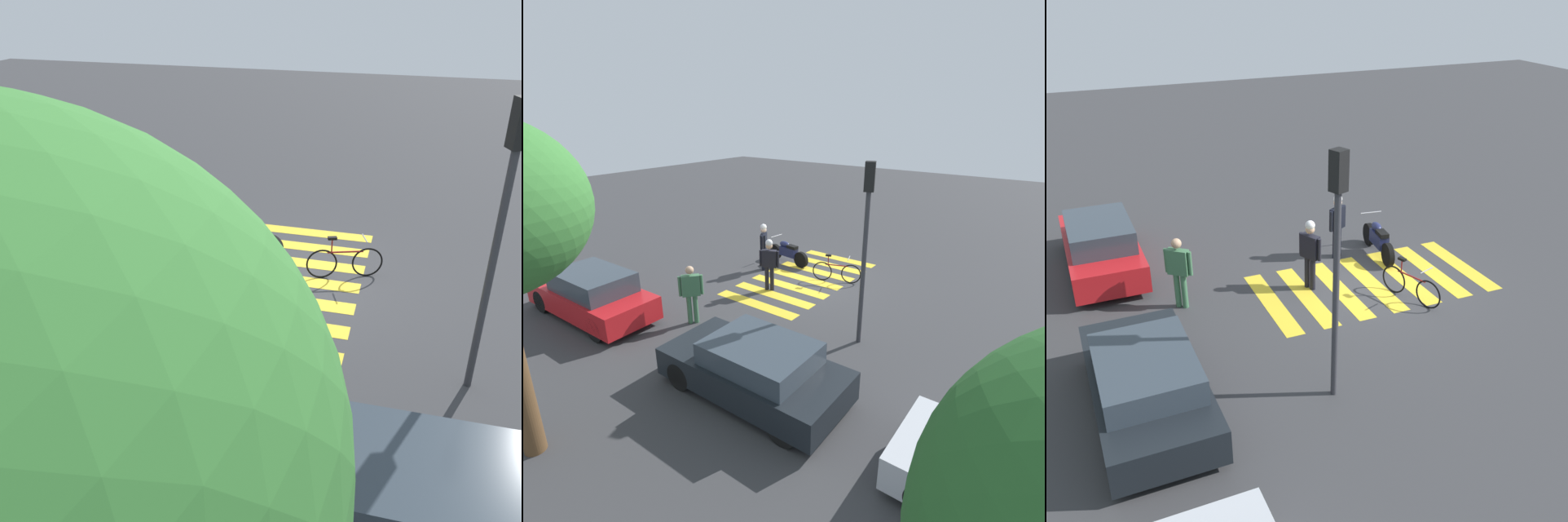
{
  "view_description": "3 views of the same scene",
  "coord_description": "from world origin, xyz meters",
  "views": [
    {
      "loc": [
        -2.35,
        11.07,
        6.24
      ],
      "look_at": [
        0.29,
        1.55,
        1.2
      ],
      "focal_mm": 39.12,
      "sensor_mm": 36.0,
      "label": 1
    },
    {
      "loc": [
        -7.94,
        11.87,
        5.93
      ],
      "look_at": [
        -0.08,
        1.32,
        1.1
      ],
      "focal_mm": 28.63,
      "sensor_mm": 36.0,
      "label": 2
    },
    {
      "loc": [
        -12.26,
        6.96,
        7.47
      ],
      "look_at": [
        0.37,
        1.62,
        0.77
      ],
      "focal_mm": 42.55,
      "sensor_mm": 36.0,
      "label": 3
    }
  ],
  "objects": [
    {
      "name": "officer_on_foot",
      "position": [
        0.37,
        1.55,
        1.07
      ],
      "size": [
        0.63,
        0.4,
        1.83
      ],
      "color": "black",
      "rests_on": "ground_plane"
    },
    {
      "name": "officer_by_motorcycle",
      "position": [
        1.76,
        0.14,
        1.07
      ],
      "size": [
        0.42,
        0.6,
        1.84
      ],
      "color": "black",
      "rests_on": "ground_plane"
    },
    {
      "name": "car_red_convertible",
      "position": [
        3.44,
        6.22,
        0.7
      ],
      "size": [
        4.37,
        1.84,
        1.47
      ],
      "color": "black",
      "rests_on": "ground_plane"
    },
    {
      "name": "ground_plane",
      "position": [
        0.0,
        0.0,
        0.0
      ],
      "size": [
        60.0,
        60.0,
        0.0
      ],
      "primitive_type": "plane",
      "color": "#38383A"
    },
    {
      "name": "pedestrian_bystander",
      "position": [
        0.7,
        4.73,
        1.03
      ],
      "size": [
        0.48,
        0.56,
        1.77
      ],
      "color": "#3F724C",
      "rests_on": "ground_plane"
    },
    {
      "name": "leaning_bicycle",
      "position": [
        -1.12,
        -0.46,
        0.39
      ],
      "size": [
        1.67,
        0.68,
        1.02
      ],
      "color": "black",
      "rests_on": "ground_plane"
    },
    {
      "name": "traffic_light_pole",
      "position": [
        -3.69,
        2.78,
        3.17
      ],
      "size": [
        0.31,
        0.36,
        4.78
      ],
      "color": "#38383D",
      "rests_on": "ground_plane"
    },
    {
      "name": "police_motorcycle",
      "position": [
        1.43,
        -0.98,
        0.46
      ],
      "size": [
        2.09,
        0.62,
        1.04
      ],
      "color": "black",
      "rests_on": "ground_plane"
    },
    {
      "name": "crosswalk_stripes",
      "position": [
        0.0,
        -0.0,
        0.0
      ],
      "size": [
        3.12,
        5.85,
        0.01
      ],
      "color": "yellow",
      "rests_on": "ground_plane"
    },
    {
      "name": "car_black_suv",
      "position": [
        -2.87,
        6.11,
        0.64
      ],
      "size": [
        4.19,
        1.96,
        1.32
      ],
      "color": "black",
      "rests_on": "ground_plane"
    }
  ]
}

